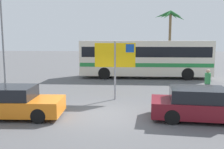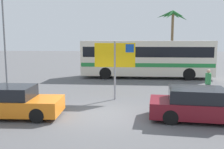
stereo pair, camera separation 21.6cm
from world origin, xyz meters
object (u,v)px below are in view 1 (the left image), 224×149
(bus_front_coach, at_px, (145,57))
(car_orange, at_px, (14,102))
(ferry_sign, at_px, (116,57))
(pedestrian_crossing_lot, at_px, (208,81))
(car_maroon, at_px, (202,105))

(bus_front_coach, bearing_deg, car_orange, -117.98)
(bus_front_coach, relative_size, ferry_sign, 3.42)
(ferry_sign, xyz_separation_m, pedestrian_crossing_lot, (5.18, 0.89, -1.38))
(bus_front_coach, relative_size, car_orange, 2.72)
(bus_front_coach, height_order, car_maroon, bus_front_coach)
(ferry_sign, height_order, car_maroon, ferry_sign)
(car_maroon, bearing_deg, car_orange, -173.25)
(ferry_sign, relative_size, car_maroon, 0.73)
(bus_front_coach, xyz_separation_m, pedestrian_crossing_lot, (3.13, -7.30, -0.83))
(bus_front_coach, xyz_separation_m, car_orange, (-6.20, -11.67, -1.15))
(car_maroon, distance_m, pedestrian_crossing_lot, 4.43)
(bus_front_coach, bearing_deg, pedestrian_crossing_lot, -66.78)
(bus_front_coach, distance_m, car_maroon, 11.66)
(pedestrian_crossing_lot, bearing_deg, car_maroon, 136.34)
(ferry_sign, relative_size, pedestrian_crossing_lot, 1.98)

